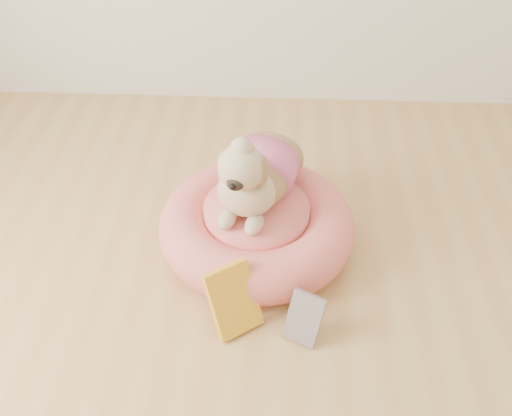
{
  "coord_description": "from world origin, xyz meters",
  "views": [
    {
      "loc": [
        0.06,
        -0.43,
        1.54
      ],
      "look_at": [
        -0.01,
        1.09,
        0.22
      ],
      "focal_mm": 40.0,
      "sensor_mm": 36.0,
      "label": 1
    }
  ],
  "objects_px": {
    "pet_bed": "(257,226)",
    "dog": "(255,159)",
    "book_white": "(304,318)",
    "book_yellow": "(233,300)"
  },
  "relations": [
    {
      "from": "dog",
      "to": "pet_bed",
      "type": "bearing_deg",
      "value": -64.16
    },
    {
      "from": "pet_bed",
      "to": "book_yellow",
      "type": "xyz_separation_m",
      "value": [
        -0.06,
        -0.38,
        0.02
      ]
    },
    {
      "from": "dog",
      "to": "book_white",
      "type": "bearing_deg",
      "value": -53.82
    },
    {
      "from": "book_white",
      "to": "book_yellow",
      "type": "bearing_deg",
      "value": -163.07
    },
    {
      "from": "book_white",
      "to": "pet_bed",
      "type": "bearing_deg",
      "value": 138.84
    },
    {
      "from": "pet_bed",
      "to": "dog",
      "type": "bearing_deg",
      "value": 101.06
    },
    {
      "from": "pet_bed",
      "to": "dog",
      "type": "relative_size",
      "value": 1.5
    },
    {
      "from": "pet_bed",
      "to": "dog",
      "type": "xyz_separation_m",
      "value": [
        -0.01,
        0.04,
        0.28
      ]
    },
    {
      "from": "dog",
      "to": "book_white",
      "type": "height_order",
      "value": "dog"
    },
    {
      "from": "pet_bed",
      "to": "book_white",
      "type": "relative_size",
      "value": 4.28
    }
  ]
}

